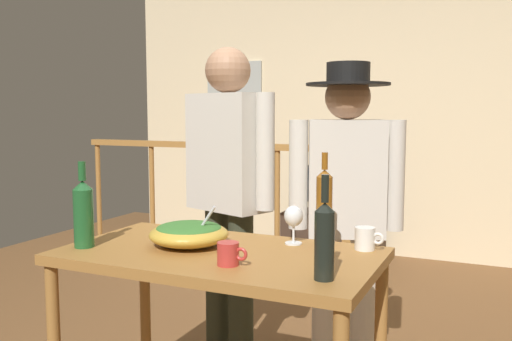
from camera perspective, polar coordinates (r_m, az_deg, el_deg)
back_wall at (r=5.35m, az=13.00°, el=5.69°), size 5.26×0.10×2.66m
framed_picture at (r=5.80m, az=-2.23°, el=7.91°), size 0.62×0.03×0.65m
stair_railing at (r=4.47m, az=0.48°, el=-2.32°), size 2.48×0.10×1.15m
tv_console at (r=5.23m, az=7.92°, el=-6.61°), size 0.90×0.40×0.42m
flat_screen_tv at (r=5.12m, az=7.90°, el=-1.56°), size 0.56×0.12×0.44m
serving_table at (r=2.19m, az=-3.77°, el=-10.75°), size 1.22×0.67×0.82m
salad_bowl at (r=2.25m, az=-6.91°, el=-6.38°), size 0.32×0.32×0.17m
wine_glass at (r=2.26m, az=3.89°, el=-4.86°), size 0.08×0.08×0.16m
wine_bottle_amber at (r=2.22m, az=7.03°, el=-3.71°), size 0.06×0.06×0.38m
wine_bottle_green at (r=2.30m, az=-17.34°, el=-4.13°), size 0.08×0.08×0.34m
wine_bottle_dark at (r=1.79m, az=7.05°, el=-6.98°), size 0.07×0.07×0.34m
mug_red at (r=1.96m, az=-2.82°, el=-8.55°), size 0.11×0.08×0.08m
mug_white at (r=2.21m, az=11.19°, el=-6.88°), size 0.11×0.08×0.09m
person_standing_left at (r=2.88m, az=-2.85°, el=-0.94°), size 0.58×0.35×1.68m
person_standing_right at (r=2.66m, az=9.23°, el=-3.22°), size 0.52×0.39×1.58m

